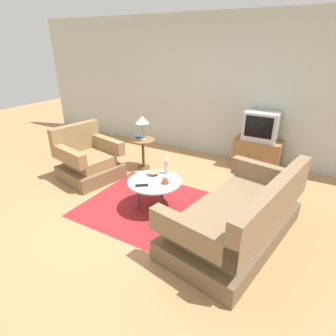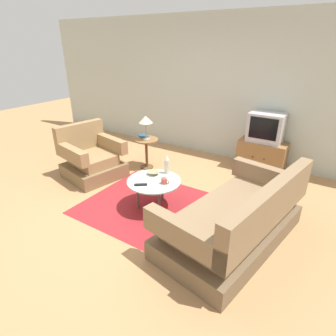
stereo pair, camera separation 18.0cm
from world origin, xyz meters
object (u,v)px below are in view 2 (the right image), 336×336
at_px(book, 143,136).
at_px(tv_stand, 261,156).
at_px(television, 266,128).
at_px(bowl, 153,173).
at_px(tv_remote_dark, 141,185).
at_px(vase, 167,164).
at_px(armchair, 91,159).
at_px(coffee_table, 154,183).
at_px(table_lamp, 146,120).
at_px(couch, 236,221).
at_px(mug, 164,181).
at_px(side_table, 146,147).

bearing_deg(book, tv_stand, 55.62).
xyz_separation_m(tv_stand, television, (0.00, 0.02, 0.53)).
distance_m(bowl, tv_remote_dark, 0.37).
relative_size(vase, book, 1.29).
xyz_separation_m(armchair, television, (2.45, 1.90, 0.49)).
height_order(coffee_table, table_lamp, table_lamp).
height_order(bowl, book, book).
distance_m(vase, tv_remote_dark, 0.53).
xyz_separation_m(couch, table_lamp, (-2.13, 1.12, 0.64)).
height_order(couch, television, television).
distance_m(coffee_table, bowl, 0.21).
distance_m(tv_stand, mug, 2.29).
relative_size(table_lamp, vase, 1.50).
xyz_separation_m(coffee_table, bowl, (-0.12, 0.15, 0.06)).
bearing_deg(coffee_table, table_lamp, 130.79).
bearing_deg(table_lamp, tv_remote_dark, -56.27).
bearing_deg(television, coffee_table, -112.53).
bearing_deg(television, mug, -108.56).
relative_size(side_table, television, 0.97).
xyz_separation_m(mug, tv_remote_dark, (-0.24, -0.21, -0.03)).
xyz_separation_m(coffee_table, mug, (0.17, 0.00, 0.08)).
distance_m(side_table, mug, 1.54).
relative_size(bowl, book, 0.78).
relative_size(coffee_table, book, 3.30).
distance_m(tv_stand, tv_remote_dark, 2.57).
distance_m(mug, tv_remote_dark, 0.32).
xyz_separation_m(vase, bowl, (-0.15, -0.14, -0.12)).
bearing_deg(table_lamp, television, 32.25).
relative_size(couch, bowl, 11.36).
bearing_deg(couch, bowl, 90.54).
distance_m(side_table, book, 0.24).
distance_m(armchair, tv_remote_dark, 1.56).
relative_size(couch, mug, 16.44).
height_order(table_lamp, tv_remote_dark, table_lamp).
height_order(couch, table_lamp, table_lamp).
height_order(mug, tv_remote_dark, mug).
xyz_separation_m(tv_stand, mug, (-0.73, -2.16, 0.21)).
distance_m(coffee_table, side_table, 1.42).
height_order(side_table, television, television).
distance_m(tv_stand, vase, 2.09).
bearing_deg(book, table_lamp, -6.88).
distance_m(couch, television, 2.34).
height_order(television, tv_remote_dark, television).
height_order(television, table_lamp, television).
relative_size(side_table, vase, 1.95).
height_order(tv_stand, bowl, tv_stand).
distance_m(coffee_table, table_lamp, 1.47).
bearing_deg(tv_stand, table_lamp, -148.13).
relative_size(television, table_lamp, 1.35).
xyz_separation_m(tv_stand, table_lamp, (-1.80, -1.12, 0.66)).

